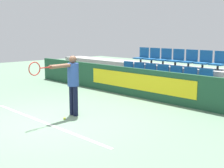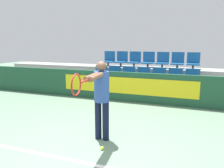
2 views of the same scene
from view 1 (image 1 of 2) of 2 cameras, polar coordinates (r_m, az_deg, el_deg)
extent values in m
plane|color=slate|center=(7.89, -11.41, -6.72)|extent=(30.00, 30.00, 0.00)
cube|color=white|center=(7.82, -12.31, -6.88)|extent=(4.81, 0.08, 0.01)
cube|color=#1E4C33|center=(10.23, 6.61, -0.07)|extent=(12.41, 0.12, 0.98)
cube|color=yellow|center=(10.44, 4.65, 0.42)|extent=(4.51, 0.02, 0.54)
cube|color=#9E9E99|center=(10.68, 8.41, -1.02)|extent=(12.01, 0.90, 0.49)
cube|color=#9E9E99|center=(11.36, 11.25, 0.80)|extent=(12.01, 0.90, 0.99)
cylinder|color=#333333|center=(11.72, 2.32, 1.59)|extent=(0.07, 0.07, 0.15)
cube|color=#195693|center=(11.70, 2.33, 2.07)|extent=(0.45, 0.45, 0.05)
cube|color=#195693|center=(11.82, 3.02, 3.22)|extent=(0.45, 0.04, 0.39)
cylinder|color=#333333|center=(11.35, 4.29, 1.32)|extent=(0.07, 0.07, 0.15)
cube|color=#195693|center=(11.34, 4.29, 1.81)|extent=(0.45, 0.45, 0.05)
cube|color=#195693|center=(11.46, 4.99, 3.00)|extent=(0.45, 0.04, 0.39)
cylinder|color=#333333|center=(11.00, 6.38, 1.02)|extent=(0.07, 0.07, 0.15)
cube|color=#195693|center=(10.99, 6.38, 1.53)|extent=(0.45, 0.45, 0.05)
cube|color=#195693|center=(11.11, 7.08, 2.76)|extent=(0.45, 0.04, 0.39)
cylinder|color=#333333|center=(10.66, 8.60, 0.71)|extent=(0.07, 0.07, 0.15)
cube|color=#195693|center=(10.65, 8.61, 1.23)|extent=(0.45, 0.45, 0.05)
cube|color=#195693|center=(10.78, 9.30, 2.50)|extent=(0.45, 0.04, 0.39)
cylinder|color=#333333|center=(10.35, 10.96, 0.37)|extent=(0.07, 0.07, 0.15)
cube|color=#195693|center=(10.33, 10.98, 0.91)|extent=(0.45, 0.45, 0.05)
cube|color=#195693|center=(10.47, 11.67, 2.22)|extent=(0.45, 0.04, 0.39)
cylinder|color=#333333|center=(10.05, 13.47, 0.01)|extent=(0.07, 0.07, 0.15)
cube|color=#195693|center=(10.03, 13.49, 0.56)|extent=(0.45, 0.45, 0.05)
cube|color=#195693|center=(10.17, 14.17, 1.92)|extent=(0.45, 0.04, 0.39)
cylinder|color=#333333|center=(9.77, 16.13, -0.37)|extent=(0.07, 0.07, 0.15)
cube|color=#195693|center=(9.75, 16.16, 0.20)|extent=(0.45, 0.45, 0.05)
cube|color=#195693|center=(9.90, 16.81, 1.59)|extent=(0.45, 0.04, 0.39)
cylinder|color=#333333|center=(12.32, 5.27, 4.27)|extent=(0.07, 0.07, 0.15)
cube|color=#195693|center=(12.31, 5.27, 4.72)|extent=(0.45, 0.45, 0.05)
cube|color=#195693|center=(12.45, 5.91, 5.78)|extent=(0.45, 0.04, 0.39)
cylinder|color=#333333|center=(11.97, 7.22, 4.08)|extent=(0.07, 0.07, 0.15)
cube|color=#195693|center=(11.96, 7.23, 4.55)|extent=(0.45, 0.45, 0.05)
cube|color=#195693|center=(12.11, 7.86, 5.64)|extent=(0.45, 0.04, 0.39)
cylinder|color=#333333|center=(11.64, 9.29, 3.88)|extent=(0.07, 0.07, 0.15)
cube|color=#195693|center=(11.63, 9.30, 4.36)|extent=(0.45, 0.45, 0.05)
cube|color=#195693|center=(11.78, 9.93, 5.48)|extent=(0.45, 0.04, 0.39)
cylinder|color=#333333|center=(11.32, 11.47, 3.66)|extent=(0.07, 0.07, 0.15)
cube|color=#195693|center=(11.32, 11.49, 4.15)|extent=(0.45, 0.45, 0.05)
cube|color=#195693|center=(11.46, 12.11, 5.31)|extent=(0.45, 0.04, 0.39)
cylinder|color=#333333|center=(11.03, 13.77, 3.42)|extent=(0.07, 0.07, 0.15)
cube|color=#195693|center=(11.02, 13.79, 3.93)|extent=(0.45, 0.45, 0.05)
cube|color=#195693|center=(11.17, 14.41, 5.12)|extent=(0.45, 0.04, 0.39)
cylinder|color=#333333|center=(10.75, 16.20, 3.17)|extent=(0.07, 0.07, 0.15)
cube|color=#195693|center=(10.74, 16.23, 3.68)|extent=(0.45, 0.45, 0.05)
cube|color=#195693|center=(10.89, 16.82, 4.90)|extent=(0.45, 0.04, 0.39)
cylinder|color=#333333|center=(10.49, 18.75, 2.89)|extent=(0.07, 0.07, 0.15)
cube|color=#195693|center=(10.48, 18.78, 3.42)|extent=(0.45, 0.45, 0.05)
cube|color=#195693|center=(10.64, 19.36, 4.67)|extent=(0.45, 0.04, 0.39)
cylinder|color=black|center=(8.32, -7.36, -2.96)|extent=(0.13, 0.13, 0.79)
cylinder|color=black|center=(8.20, -6.69, -3.14)|extent=(0.13, 0.13, 0.79)
cylinder|color=#2D4C99|center=(8.14, -7.13, 1.71)|extent=(0.30, 0.30, 0.60)
sphere|color=brown|center=(8.10, -7.19, 4.48)|extent=(0.20, 0.20, 0.20)
cylinder|color=brown|center=(7.86, -9.72, 3.26)|extent=(0.14, 0.58, 0.09)
cylinder|color=brown|center=(7.79, -9.39, 3.22)|extent=(0.14, 0.58, 0.09)
cylinder|color=#AD231E|center=(7.56, -12.13, 2.94)|extent=(0.05, 0.30, 0.03)
torus|color=#AD231E|center=(7.39, -13.99, 2.72)|extent=(0.05, 0.32, 0.32)
sphere|color=#CCDB33|center=(7.97, -8.67, -6.24)|extent=(0.07, 0.07, 0.07)
camera|label=2|loc=(4.99, -32.51, 5.11)|focal=35.00mm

